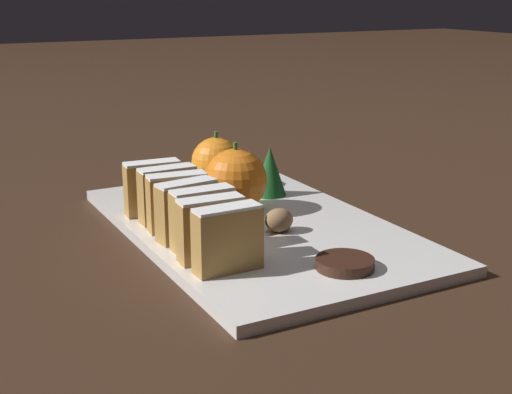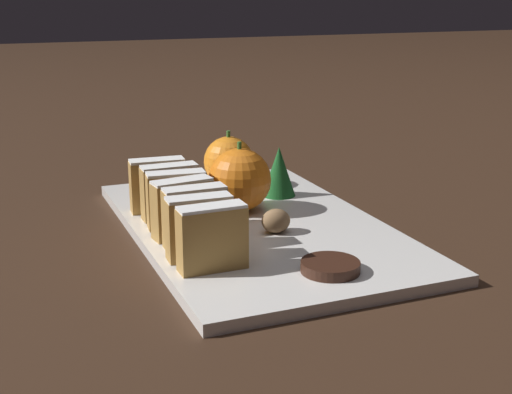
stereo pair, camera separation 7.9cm
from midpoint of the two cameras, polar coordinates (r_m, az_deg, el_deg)
ground_plane at (r=0.80m, az=-2.82°, el=-2.92°), size 6.00×6.00×0.00m
serving_platter at (r=0.80m, az=-2.83°, el=-2.52°), size 0.27×0.43×0.01m
stollen_slice_front at (r=0.66m, az=-5.73°, el=-3.43°), size 0.06×0.02×0.06m
stollen_slice_second at (r=0.69m, az=-6.92°, el=-2.62°), size 0.06×0.03×0.06m
stollen_slice_third at (r=0.72m, az=-7.44°, el=-1.78°), size 0.06×0.02×0.06m
stollen_slice_fourth at (r=0.75m, az=-8.59°, el=-1.12°), size 0.07×0.03×0.06m
stollen_slice_fifth at (r=0.78m, az=-9.22°, el=-0.44°), size 0.07×0.03×0.06m
stollen_slice_sixth at (r=0.81m, az=-9.87°, el=0.18°), size 0.06×0.02×0.06m
stollen_slice_back at (r=0.83m, az=-10.95°, el=0.69°), size 0.07×0.03×0.06m
orange_near at (r=0.83m, az=-4.42°, el=1.31°), size 0.07×0.07×0.08m
orange_far at (r=0.94m, az=-5.60°, el=2.76°), size 0.07×0.07×0.07m
walnut at (r=0.76m, az=-1.11°, el=-1.91°), size 0.03×0.03×0.03m
chocolate_cookie at (r=0.67m, az=3.79°, el=-5.39°), size 0.06×0.06×0.01m
evergreen_sprig at (r=0.89m, az=-1.41°, el=2.07°), size 0.04×0.04×0.06m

